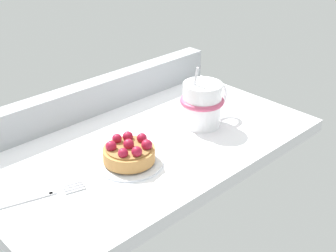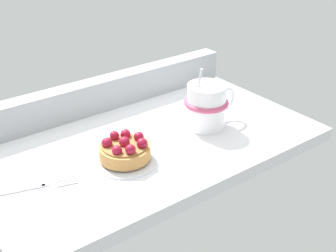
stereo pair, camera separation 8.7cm
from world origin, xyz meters
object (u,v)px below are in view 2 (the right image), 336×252
at_px(dessert_plate, 125,159).
at_px(dessert_fork, 27,188).
at_px(coffee_mug, 207,105).
at_px(raspberry_tart, 125,149).

relative_size(dessert_plate, dessert_fork, 0.74).
xyz_separation_m(dessert_plate, dessert_fork, (-0.17, 0.02, -0.00)).
distance_m(dessert_plate, coffee_mug, 0.21).
height_order(dessert_plate, raspberry_tart, raspberry_tart).
bearing_deg(dessert_plate, raspberry_tart, -3.52).
distance_m(raspberry_tart, dessert_fork, 0.18).
xyz_separation_m(dessert_plate, coffee_mug, (0.21, 0.01, 0.04)).
height_order(coffee_mug, dessert_fork, coffee_mug).
distance_m(dessert_plate, raspberry_tart, 0.02).
height_order(dessert_plate, coffee_mug, coffee_mug).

